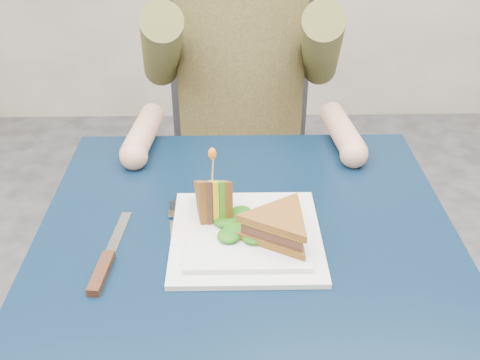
{
  "coord_description": "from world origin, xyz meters",
  "views": [
    {
      "loc": [
        -0.03,
        -0.79,
        1.34
      ],
      "look_at": [
        -0.01,
        0.04,
        0.82
      ],
      "focal_mm": 42.0,
      "sensor_mm": 36.0,
      "label": 1
    }
  ],
  "objects_px": {
    "knife": "(105,265)",
    "sandwich_flat": "(279,226)",
    "diner": "(241,27)",
    "fork": "(174,231)",
    "chair": "(240,137)",
    "plate": "(246,234)",
    "sandwich_upright": "(214,199)",
    "table": "(247,268)"
  },
  "relations": [
    {
      "from": "table",
      "to": "plate",
      "type": "xyz_separation_m",
      "value": [
        -0.0,
        -0.01,
        0.09
      ]
    },
    {
      "from": "table",
      "to": "diner",
      "type": "height_order",
      "value": "diner"
    },
    {
      "from": "diner",
      "to": "fork",
      "type": "bearing_deg",
      "value": -102.14
    },
    {
      "from": "knife",
      "to": "fork",
      "type": "bearing_deg",
      "value": 41.84
    },
    {
      "from": "table",
      "to": "diner",
      "type": "distance_m",
      "value": 0.67
    },
    {
      "from": "diner",
      "to": "sandwich_flat",
      "type": "distance_m",
      "value": 0.67
    },
    {
      "from": "sandwich_upright",
      "to": "chair",
      "type": "bearing_deg",
      "value": 85.15
    },
    {
      "from": "sandwich_upright",
      "to": "fork",
      "type": "xyz_separation_m",
      "value": [
        -0.07,
        -0.02,
        -0.05
      ]
    },
    {
      "from": "chair",
      "to": "plate",
      "type": "distance_m",
      "value": 0.76
    },
    {
      "from": "diner",
      "to": "sandwich_upright",
      "type": "relative_size",
      "value": 5.93
    },
    {
      "from": "diner",
      "to": "plate",
      "type": "xyz_separation_m",
      "value": [
        -0.0,
        -0.62,
        -0.18
      ]
    },
    {
      "from": "chair",
      "to": "plate",
      "type": "bearing_deg",
      "value": -90.16
    },
    {
      "from": "diner",
      "to": "sandwich_flat",
      "type": "height_order",
      "value": "diner"
    },
    {
      "from": "knife",
      "to": "plate",
      "type": "bearing_deg",
      "value": 17.5
    },
    {
      "from": "sandwich_flat",
      "to": "table",
      "type": "bearing_deg",
      "value": 144.07
    },
    {
      "from": "chair",
      "to": "plate",
      "type": "relative_size",
      "value": 3.58
    },
    {
      "from": "plate",
      "to": "knife",
      "type": "relative_size",
      "value": 1.17
    },
    {
      "from": "chair",
      "to": "knife",
      "type": "relative_size",
      "value": 4.19
    },
    {
      "from": "knife",
      "to": "sandwich_flat",
      "type": "bearing_deg",
      "value": 9.56
    },
    {
      "from": "diner",
      "to": "fork",
      "type": "xyz_separation_m",
      "value": [
        -0.13,
        -0.6,
        -0.18
      ]
    },
    {
      "from": "table",
      "to": "knife",
      "type": "height_order",
      "value": "knife"
    },
    {
      "from": "sandwich_flat",
      "to": "fork",
      "type": "height_order",
      "value": "sandwich_flat"
    },
    {
      "from": "chair",
      "to": "sandwich_upright",
      "type": "distance_m",
      "value": 0.74
    },
    {
      "from": "diner",
      "to": "sandwich_flat",
      "type": "xyz_separation_m",
      "value": [
        0.05,
        -0.65,
        -0.14
      ]
    },
    {
      "from": "plate",
      "to": "fork",
      "type": "height_order",
      "value": "plate"
    },
    {
      "from": "plate",
      "to": "chair",
      "type": "bearing_deg",
      "value": 89.84
    },
    {
      "from": "table",
      "to": "plate",
      "type": "bearing_deg",
      "value": -98.5
    },
    {
      "from": "fork",
      "to": "sandwich_upright",
      "type": "bearing_deg",
      "value": 18.73
    },
    {
      "from": "sandwich_upright",
      "to": "fork",
      "type": "height_order",
      "value": "sandwich_upright"
    },
    {
      "from": "fork",
      "to": "chair",
      "type": "bearing_deg",
      "value": 79.72
    },
    {
      "from": "diner",
      "to": "sandwich_upright",
      "type": "xyz_separation_m",
      "value": [
        -0.06,
        -0.58,
        -0.13
      ]
    },
    {
      "from": "fork",
      "to": "knife",
      "type": "distance_m",
      "value": 0.14
    },
    {
      "from": "table",
      "to": "diner",
      "type": "bearing_deg",
      "value": 90.0
    },
    {
      "from": "plate",
      "to": "sandwich_upright",
      "type": "relative_size",
      "value": 2.07
    },
    {
      "from": "sandwich_flat",
      "to": "knife",
      "type": "relative_size",
      "value": 0.9
    },
    {
      "from": "diner",
      "to": "fork",
      "type": "relative_size",
      "value": 4.15
    },
    {
      "from": "plate",
      "to": "sandwich_flat",
      "type": "distance_m",
      "value": 0.07
    },
    {
      "from": "chair",
      "to": "diner",
      "type": "xyz_separation_m",
      "value": [
        -0.0,
        -0.11,
        0.37
      ]
    },
    {
      "from": "table",
      "to": "sandwich_flat",
      "type": "xyz_separation_m",
      "value": [
        0.05,
        -0.04,
        0.12
      ]
    },
    {
      "from": "table",
      "to": "knife",
      "type": "distance_m",
      "value": 0.27
    },
    {
      "from": "chair",
      "to": "knife",
      "type": "height_order",
      "value": "chair"
    },
    {
      "from": "chair",
      "to": "diner",
      "type": "height_order",
      "value": "diner"
    }
  ]
}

